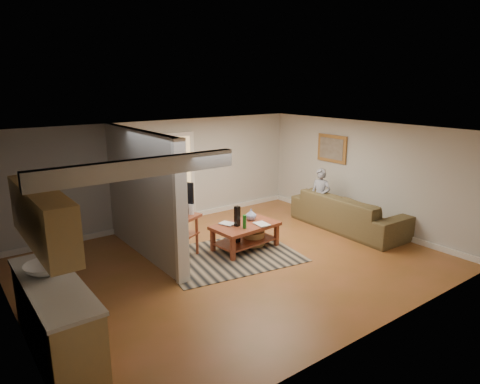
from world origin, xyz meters
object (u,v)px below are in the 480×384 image
(speaker_right, at_px, (172,204))
(child, at_px, (319,224))
(tv_console, at_px, (168,215))
(toy_basket, at_px, (254,237))
(coffee_table, at_px, (246,229))
(toddler, at_px, (177,237))
(sofa, at_px, (348,228))
(speaker_left, at_px, (237,229))

(speaker_right, distance_m, child, 3.58)
(tv_console, xyz_separation_m, child, (3.73, -0.62, -0.77))
(toy_basket, bearing_deg, coffee_table, -168.98)
(tv_console, distance_m, toy_basket, 1.86)
(toddler, bearing_deg, child, 170.90)
(sofa, height_order, speaker_right, speaker_right)
(tv_console, height_order, toy_basket, tv_console)
(sofa, height_order, child, child)
(sofa, relative_size, toy_basket, 6.00)
(coffee_table, xyz_separation_m, toddler, (-0.84, 1.42, -0.41))
(coffee_table, height_order, toy_basket, coffee_table)
(speaker_right, relative_size, child, 0.77)
(sofa, distance_m, coffee_table, 2.75)
(coffee_table, xyz_separation_m, speaker_left, (-0.22, -0.00, 0.06))
(toddler, bearing_deg, speaker_right, -99.85)
(speaker_left, height_order, child, speaker_left)
(sofa, xyz_separation_m, tv_console, (-4.03, 1.26, 0.77))
(tv_console, xyz_separation_m, toy_basket, (1.60, -0.74, -0.60))
(coffee_table, distance_m, speaker_right, 2.26)
(tv_console, xyz_separation_m, toddler, (0.52, 0.63, -0.77))
(speaker_right, relative_size, toy_basket, 2.26)
(speaker_right, xyz_separation_m, toddler, (-0.32, -0.78, -0.53))
(speaker_right, xyz_separation_m, child, (2.90, -2.04, -0.53))
(toddler, bearing_deg, coffee_table, 132.70)
(coffee_table, bearing_deg, speaker_left, -178.80)
(sofa, bearing_deg, toy_basket, 80.00)
(tv_console, xyz_separation_m, speaker_left, (1.13, -0.79, -0.30))
(toddler, bearing_deg, tv_console, 62.94)
(coffee_table, distance_m, child, 2.42)
(speaker_left, xyz_separation_m, child, (2.60, 0.17, -0.47))
(tv_console, relative_size, speaker_right, 1.36)
(child, bearing_deg, toy_basket, -105.06)
(tv_console, height_order, toddler, tv_console)
(speaker_left, xyz_separation_m, toy_basket, (0.47, 0.05, -0.30))
(sofa, xyz_separation_m, speaker_right, (-3.20, 2.67, 0.53))
(coffee_table, relative_size, speaker_left, 1.49)
(coffee_table, bearing_deg, sofa, -9.96)
(toddler, bearing_deg, speaker_left, 125.65)
(child, height_order, toddler, child)
(toy_basket, height_order, toddler, toddler)
(coffee_table, bearing_deg, child, 3.96)
(speaker_left, xyz_separation_m, speaker_right, (-0.30, 2.20, 0.06))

